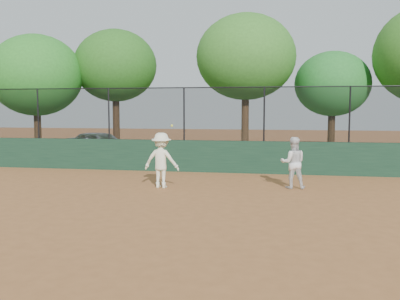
% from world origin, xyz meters
% --- Properties ---
extents(ground, '(80.00, 80.00, 0.00)m').
position_xyz_m(ground, '(0.00, 0.00, 0.00)').
color(ground, '#9E6033').
rests_on(ground, ground).
extents(back_wall, '(26.00, 0.20, 1.20)m').
position_xyz_m(back_wall, '(0.00, 6.00, 0.60)').
color(back_wall, '#1B3D28').
rests_on(back_wall, ground).
extents(grass_strip, '(36.00, 12.00, 0.01)m').
position_xyz_m(grass_strip, '(0.00, 12.00, 0.00)').
color(grass_strip, '#2F4A17').
rests_on(grass_strip, ground).
extents(parked_car, '(4.20, 2.99, 1.33)m').
position_xyz_m(parked_car, '(-5.40, 9.62, 0.66)').
color(parked_car, '#B5BBBF').
rests_on(parked_car, ground).
extents(player_second, '(0.80, 0.65, 1.55)m').
position_xyz_m(player_second, '(3.49, 3.10, 0.78)').
color(player_second, silver).
rests_on(player_second, ground).
extents(player_main, '(1.13, 0.70, 1.94)m').
position_xyz_m(player_main, '(-0.44, 2.49, 0.84)').
color(player_main, white).
rests_on(player_main, ground).
extents(fence_assembly, '(26.00, 0.06, 2.00)m').
position_xyz_m(fence_assembly, '(-0.03, 6.00, 2.24)').
color(fence_assembly, black).
rests_on(fence_assembly, back_wall).
extents(tree_0, '(4.72, 4.29, 6.10)m').
position_xyz_m(tree_0, '(-9.06, 10.31, 4.05)').
color(tree_0, '#432B18').
rests_on(tree_0, ground).
extents(tree_1, '(4.34, 3.95, 6.51)m').
position_xyz_m(tree_1, '(-5.47, 11.95, 4.61)').
color(tree_1, '#412916').
rests_on(tree_1, ground).
extents(tree_2, '(4.71, 4.28, 6.86)m').
position_xyz_m(tree_2, '(1.42, 10.92, 4.81)').
color(tree_2, '#4E321B').
rests_on(tree_2, ground).
extents(tree_3, '(3.70, 3.36, 5.20)m').
position_xyz_m(tree_3, '(5.59, 12.44, 3.59)').
color(tree_3, '#392513').
rests_on(tree_3, ground).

